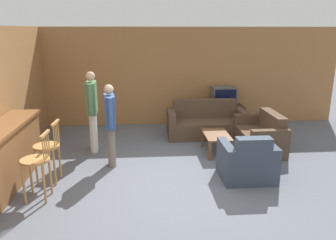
{
  "coord_description": "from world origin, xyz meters",
  "views": [
    {
      "loc": [
        -0.65,
        -5.07,
        2.53
      ],
      "look_at": [
        -0.18,
        0.97,
        0.85
      ],
      "focal_mm": 35.0,
      "sensor_mm": 36.0,
      "label": 1
    }
  ],
  "objects_px": {
    "tv": "(224,96)",
    "coffee_table": "(216,137)",
    "armchair_near": "(247,162)",
    "person_by_window": "(92,108)",
    "couch_far": "(206,124)",
    "bar_chair_near": "(37,164)",
    "person_by_counter": "(110,121)",
    "loveseat_right": "(261,136)",
    "tv_unit": "(223,116)",
    "bar_chair_mid": "(48,150)"
  },
  "relations": [
    {
      "from": "tv",
      "to": "coffee_table",
      "type": "bearing_deg",
      "value": -107.36
    },
    {
      "from": "armchair_near",
      "to": "person_by_window",
      "type": "xyz_separation_m",
      "value": [
        -2.84,
        1.58,
        0.65
      ]
    },
    {
      "from": "couch_far",
      "to": "bar_chair_near",
      "type": "bearing_deg",
      "value": -137.47
    },
    {
      "from": "bar_chair_near",
      "to": "coffee_table",
      "type": "relative_size",
      "value": 1.21
    },
    {
      "from": "armchair_near",
      "to": "tv",
      "type": "height_order",
      "value": "tv"
    },
    {
      "from": "person_by_counter",
      "to": "loveseat_right",
      "type": "bearing_deg",
      "value": 11.06
    },
    {
      "from": "coffee_table",
      "to": "person_by_counter",
      "type": "distance_m",
      "value": 2.27
    },
    {
      "from": "coffee_table",
      "to": "person_by_counter",
      "type": "height_order",
      "value": "person_by_counter"
    },
    {
      "from": "bar_chair_near",
      "to": "loveseat_right",
      "type": "bearing_deg",
      "value": 23.88
    },
    {
      "from": "couch_far",
      "to": "person_by_window",
      "type": "bearing_deg",
      "value": -161.55
    },
    {
      "from": "tv_unit",
      "to": "person_by_counter",
      "type": "distance_m",
      "value": 3.75
    },
    {
      "from": "armchair_near",
      "to": "person_by_counter",
      "type": "bearing_deg",
      "value": 161.96
    },
    {
      "from": "bar_chair_near",
      "to": "tv",
      "type": "bearing_deg",
      "value": 44.44
    },
    {
      "from": "bar_chair_near",
      "to": "loveseat_right",
      "type": "relative_size",
      "value": 0.77
    },
    {
      "from": "armchair_near",
      "to": "tv_unit",
      "type": "xyz_separation_m",
      "value": [
        0.35,
        3.25,
        -0.03
      ]
    },
    {
      "from": "couch_far",
      "to": "person_by_counter",
      "type": "relative_size",
      "value": 1.19
    },
    {
      "from": "coffee_table",
      "to": "tv",
      "type": "bearing_deg",
      "value": 72.64
    },
    {
      "from": "person_by_counter",
      "to": "coffee_table",
      "type": "bearing_deg",
      "value": 13.22
    },
    {
      "from": "bar_chair_near",
      "to": "tv",
      "type": "height_order",
      "value": "tv"
    },
    {
      "from": "loveseat_right",
      "to": "person_by_counter",
      "type": "bearing_deg",
      "value": -168.94
    },
    {
      "from": "loveseat_right",
      "to": "tv_unit",
      "type": "xyz_separation_m",
      "value": [
        -0.39,
        1.85,
        -0.02
      ]
    },
    {
      "from": "coffee_table",
      "to": "person_by_window",
      "type": "distance_m",
      "value": 2.67
    },
    {
      "from": "bar_chair_mid",
      "to": "coffee_table",
      "type": "xyz_separation_m",
      "value": [
        3.15,
        1.12,
        -0.23
      ]
    },
    {
      "from": "bar_chair_mid",
      "to": "coffee_table",
      "type": "bearing_deg",
      "value": 19.58
    },
    {
      "from": "bar_chair_mid",
      "to": "tv",
      "type": "bearing_deg",
      "value": 39.33
    },
    {
      "from": "coffee_table",
      "to": "tv",
      "type": "xyz_separation_m",
      "value": [
        0.61,
        1.96,
        0.47
      ]
    },
    {
      "from": "bar_chair_mid",
      "to": "person_by_window",
      "type": "bearing_deg",
      "value": 68.31
    },
    {
      "from": "tv_unit",
      "to": "person_by_counter",
      "type": "bearing_deg",
      "value": -138.16
    },
    {
      "from": "armchair_near",
      "to": "coffee_table",
      "type": "relative_size",
      "value": 1.02
    },
    {
      "from": "armchair_near",
      "to": "person_by_counter",
      "type": "height_order",
      "value": "person_by_counter"
    },
    {
      "from": "bar_chair_mid",
      "to": "person_by_counter",
      "type": "xyz_separation_m",
      "value": [
        1.0,
        0.62,
        0.31
      ]
    },
    {
      "from": "bar_chair_near",
      "to": "bar_chair_mid",
      "type": "xyz_separation_m",
      "value": [
        -0.0,
        0.61,
        0.0
      ]
    },
    {
      "from": "armchair_near",
      "to": "person_by_window",
      "type": "height_order",
      "value": "person_by_window"
    },
    {
      "from": "tv_unit",
      "to": "person_by_counter",
      "type": "relative_size",
      "value": 0.69
    },
    {
      "from": "bar_chair_near",
      "to": "armchair_near",
      "type": "distance_m",
      "value": 3.45
    },
    {
      "from": "coffee_table",
      "to": "person_by_window",
      "type": "xyz_separation_m",
      "value": [
        -2.58,
        0.3,
        0.62
      ]
    },
    {
      "from": "bar_chair_near",
      "to": "armchair_near",
      "type": "relative_size",
      "value": 1.18
    },
    {
      "from": "couch_far",
      "to": "person_by_window",
      "type": "height_order",
      "value": "person_by_window"
    },
    {
      "from": "person_by_window",
      "to": "bar_chair_mid",
      "type": "bearing_deg",
      "value": -111.69
    },
    {
      "from": "bar_chair_near",
      "to": "couch_far",
      "type": "relative_size",
      "value": 0.57
    },
    {
      "from": "bar_chair_mid",
      "to": "tv",
      "type": "relative_size",
      "value": 1.7
    },
    {
      "from": "bar_chair_near",
      "to": "tv",
      "type": "relative_size",
      "value": 1.7
    },
    {
      "from": "couch_far",
      "to": "person_by_window",
      "type": "distance_m",
      "value": 2.8
    },
    {
      "from": "couch_far",
      "to": "tv",
      "type": "xyz_separation_m",
      "value": [
        0.62,
        0.8,
        0.51
      ]
    },
    {
      "from": "coffee_table",
      "to": "person_by_counter",
      "type": "xyz_separation_m",
      "value": [
        -2.14,
        -0.5,
        0.54
      ]
    },
    {
      "from": "bar_chair_near",
      "to": "loveseat_right",
      "type": "distance_m",
      "value": 4.55
    },
    {
      "from": "couch_far",
      "to": "coffee_table",
      "type": "bearing_deg",
      "value": -89.84
    },
    {
      "from": "loveseat_right",
      "to": "tv_unit",
      "type": "bearing_deg",
      "value": 101.98
    },
    {
      "from": "bar_chair_near",
      "to": "tv_unit",
      "type": "xyz_separation_m",
      "value": [
        3.76,
        3.69,
        -0.3
      ]
    },
    {
      "from": "person_by_counter",
      "to": "bar_chair_near",
      "type": "bearing_deg",
      "value": -129.37
    }
  ]
}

